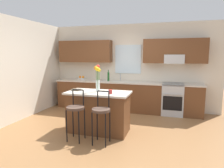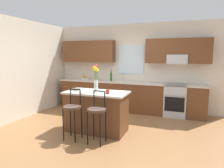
{
  "view_description": "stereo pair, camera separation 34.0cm",
  "coord_description": "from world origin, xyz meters",
  "px_view_note": "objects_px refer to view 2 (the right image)",
  "views": [
    {
      "loc": [
        1.34,
        -4.25,
        1.74
      ],
      "look_at": [
        -0.1,
        0.55,
        1.0
      ],
      "focal_mm": 31.65,
      "sensor_mm": 36.0,
      "label": 1
    },
    {
      "loc": [
        1.66,
        -4.14,
        1.74
      ],
      "look_at": [
        -0.1,
        0.55,
        1.0
      ],
      "focal_mm": 31.65,
      "sensor_mm": 36.0,
      "label": 2
    }
  ],
  "objects_px": {
    "bar_stool_middle": "(97,112)",
    "flower_vase": "(96,76)",
    "bottle_olive_oil": "(111,76)",
    "fruit_bowl_oranges": "(85,78)",
    "kitchen_island": "(97,111)",
    "bar_stool_near": "(72,109)",
    "cookbook": "(75,89)",
    "mug_ceramic": "(108,92)",
    "oven_range": "(175,100)"
  },
  "relations": [
    {
      "from": "bar_stool_middle",
      "to": "flower_vase",
      "type": "xyz_separation_m",
      "value": [
        -0.3,
        0.62,
        0.63
      ]
    },
    {
      "from": "bottle_olive_oil",
      "to": "fruit_bowl_oranges",
      "type": "bearing_deg",
      "value": 180.0
    },
    {
      "from": "kitchen_island",
      "to": "bar_stool_near",
      "type": "relative_size",
      "value": 1.36
    },
    {
      "from": "bar_stool_near",
      "to": "bottle_olive_oil",
      "type": "relative_size",
      "value": 2.93
    },
    {
      "from": "kitchen_island",
      "to": "cookbook",
      "type": "xyz_separation_m",
      "value": [
        -0.56,
        0.03,
        0.47
      ]
    },
    {
      "from": "flower_vase",
      "to": "bottle_olive_oil",
      "type": "height_order",
      "value": "flower_vase"
    },
    {
      "from": "kitchen_island",
      "to": "flower_vase",
      "type": "height_order",
      "value": "flower_vase"
    },
    {
      "from": "kitchen_island",
      "to": "fruit_bowl_oranges",
      "type": "distance_m",
      "value": 2.34
    },
    {
      "from": "mug_ceramic",
      "to": "cookbook",
      "type": "height_order",
      "value": "mug_ceramic"
    },
    {
      "from": "flower_vase",
      "to": "fruit_bowl_oranges",
      "type": "xyz_separation_m",
      "value": [
        -1.27,
        1.84,
        -0.3
      ]
    },
    {
      "from": "cookbook",
      "to": "bottle_olive_oil",
      "type": "bearing_deg",
      "value": 83.82
    },
    {
      "from": "bottle_olive_oil",
      "to": "cookbook",
      "type": "bearing_deg",
      "value": -96.18
    },
    {
      "from": "fruit_bowl_oranges",
      "to": "mug_ceramic",
      "type": "bearing_deg",
      "value": -51.01
    },
    {
      "from": "bar_stool_middle",
      "to": "mug_ceramic",
      "type": "xyz_separation_m",
      "value": [
        0.05,
        0.45,
        0.33
      ]
    },
    {
      "from": "flower_vase",
      "to": "fruit_bowl_oranges",
      "type": "relative_size",
      "value": 2.52
    },
    {
      "from": "fruit_bowl_oranges",
      "to": "kitchen_island",
      "type": "bearing_deg",
      "value": -55.28
    },
    {
      "from": "oven_range",
      "to": "bottle_olive_oil",
      "type": "relative_size",
      "value": 2.59
    },
    {
      "from": "flower_vase",
      "to": "bottle_olive_oil",
      "type": "bearing_deg",
      "value": 100.29
    },
    {
      "from": "kitchen_island",
      "to": "fruit_bowl_oranges",
      "type": "xyz_separation_m",
      "value": [
        -1.3,
        1.88,
        0.5
      ]
    },
    {
      "from": "mug_ceramic",
      "to": "bar_stool_near",
      "type": "bearing_deg",
      "value": -143.21
    },
    {
      "from": "mug_ceramic",
      "to": "kitchen_island",
      "type": "bearing_deg",
      "value": 158.21
    },
    {
      "from": "flower_vase",
      "to": "oven_range",
      "type": "bearing_deg",
      "value": 47.87
    },
    {
      "from": "bar_stool_middle",
      "to": "bottle_olive_oil",
      "type": "bearing_deg",
      "value": 104.57
    },
    {
      "from": "mug_ceramic",
      "to": "fruit_bowl_oranges",
      "type": "distance_m",
      "value": 2.58
    },
    {
      "from": "bar_stool_middle",
      "to": "mug_ceramic",
      "type": "bearing_deg",
      "value": 83.75
    },
    {
      "from": "oven_range",
      "to": "mug_ceramic",
      "type": "height_order",
      "value": "mug_ceramic"
    },
    {
      "from": "oven_range",
      "to": "mug_ceramic",
      "type": "bearing_deg",
      "value": -123.03
    },
    {
      "from": "oven_range",
      "to": "bar_stool_middle",
      "type": "distance_m",
      "value": 2.78
    },
    {
      "from": "bar_stool_near",
      "to": "bar_stool_middle",
      "type": "bearing_deg",
      "value": 0.0
    },
    {
      "from": "mug_ceramic",
      "to": "cookbook",
      "type": "distance_m",
      "value": 0.9
    },
    {
      "from": "cookbook",
      "to": "fruit_bowl_oranges",
      "type": "distance_m",
      "value": 1.99
    },
    {
      "from": "bar_stool_near",
      "to": "bottle_olive_oil",
      "type": "bearing_deg",
      "value": 92.06
    },
    {
      "from": "kitchen_island",
      "to": "bottle_olive_oil",
      "type": "xyz_separation_m",
      "value": [
        -0.36,
        1.88,
        0.6
      ]
    },
    {
      "from": "oven_range",
      "to": "bottle_olive_oil",
      "type": "height_order",
      "value": "bottle_olive_oil"
    },
    {
      "from": "mug_ceramic",
      "to": "flower_vase",
      "type": "bearing_deg",
      "value": 154.6
    },
    {
      "from": "flower_vase",
      "to": "kitchen_island",
      "type": "bearing_deg",
      "value": -52.71
    },
    {
      "from": "fruit_bowl_oranges",
      "to": "bottle_olive_oil",
      "type": "xyz_separation_m",
      "value": [
        0.94,
        -0.0,
        0.1
      ]
    },
    {
      "from": "oven_range",
      "to": "fruit_bowl_oranges",
      "type": "distance_m",
      "value": 2.96
    },
    {
      "from": "bar_stool_near",
      "to": "bar_stool_middle",
      "type": "distance_m",
      "value": 0.55
    },
    {
      "from": "fruit_bowl_oranges",
      "to": "oven_range",
      "type": "bearing_deg",
      "value": -0.48
    },
    {
      "from": "oven_range",
      "to": "cookbook",
      "type": "height_order",
      "value": "cookbook"
    },
    {
      "from": "oven_range",
      "to": "bar_stool_near",
      "type": "relative_size",
      "value": 0.88
    },
    {
      "from": "kitchen_island",
      "to": "bar_stool_near",
      "type": "xyz_separation_m",
      "value": [
        -0.27,
        -0.58,
        0.17
      ]
    },
    {
      "from": "oven_range",
      "to": "kitchen_island",
      "type": "relative_size",
      "value": 0.65
    },
    {
      "from": "mug_ceramic",
      "to": "cookbook",
      "type": "bearing_deg",
      "value": 169.67
    },
    {
      "from": "oven_range",
      "to": "cookbook",
      "type": "distance_m",
      "value": 2.88
    },
    {
      "from": "bar_stool_near",
      "to": "cookbook",
      "type": "distance_m",
      "value": 0.74
    },
    {
      "from": "bar_stool_near",
      "to": "fruit_bowl_oranges",
      "type": "relative_size",
      "value": 4.34
    },
    {
      "from": "oven_range",
      "to": "flower_vase",
      "type": "xyz_separation_m",
      "value": [
        -1.64,
        -1.82,
        0.81
      ]
    },
    {
      "from": "bar_stool_near",
      "to": "fruit_bowl_oranges",
      "type": "distance_m",
      "value": 2.68
    }
  ]
}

